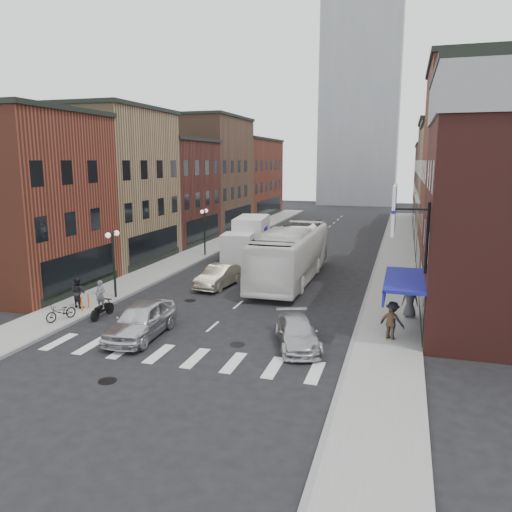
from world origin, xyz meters
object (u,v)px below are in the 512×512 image
at_px(sedan_left_far, 219,276).
at_px(curb_car, 297,333).
at_px(bike_rack, 85,302).
at_px(transit_bus, 291,254).
at_px(ped_left_solo, 78,292).
at_px(box_truck, 248,239).
at_px(ped_right_a, 392,320).
at_px(sedan_left_near, 141,320).
at_px(billboard_sign, 396,210).
at_px(motorcycle_rider, 101,300).
at_px(ped_right_b, 391,323).
at_px(streetlamp_near, 113,252).
at_px(ped_right_c, 410,301).
at_px(parked_bicycle, 61,312).
at_px(streetlamp_far, 204,223).

distance_m(sedan_left_far, curb_car, 11.50).
xyz_separation_m(bike_rack, transit_bus, (9.18, 10.50, 1.29)).
xyz_separation_m(transit_bus, ped_left_solo, (-9.77, -10.25, -0.83)).
bearing_deg(box_truck, ped_right_a, -61.17).
bearing_deg(sedan_left_near, billboard_sign, 6.34).
bearing_deg(sedan_left_far, motorcycle_rider, -107.62).
relative_size(sedan_left_near, ped_right_b, 3.14).
relative_size(streetlamp_near, sedan_left_near, 0.84).
xyz_separation_m(bike_rack, ped_right_a, (16.26, 0.12, 0.47)).
height_order(ped_right_a, ped_right_c, ped_right_a).
height_order(streetlamp_near, parked_bicycle, streetlamp_near).
bearing_deg(motorcycle_rider, sedan_left_far, 64.38).
height_order(billboard_sign, ped_right_c, billboard_sign).
bearing_deg(ped_right_a, sedan_left_far, -11.00).
xyz_separation_m(billboard_sign, motorcycle_rider, (-14.73, 0.17, -5.18)).
height_order(curb_car, ped_right_b, ped_right_b).
distance_m(motorcycle_rider, parked_bicycle, 2.04).
relative_size(billboard_sign, box_truck, 0.45).
relative_size(motorcycle_rider, parked_bicycle, 1.22).
relative_size(bike_rack, curb_car, 0.19).
height_order(box_truck, parked_bicycle, box_truck).
relative_size(motorcycle_rider, transit_bus, 0.15).
bearing_deg(ped_right_b, box_truck, -43.34).
bearing_deg(ped_right_a, ped_right_b, 82.97).
xyz_separation_m(motorcycle_rider, ped_left_solo, (-2.05, 0.88, 0.06)).
bearing_deg(ped_left_solo, streetlamp_far, -75.07).
xyz_separation_m(bike_rack, curb_car, (12.23, -1.73, 0.07)).
xyz_separation_m(motorcycle_rider, transit_bus, (7.72, 11.13, 0.89)).
bearing_deg(ped_right_a, curb_car, 46.26).
xyz_separation_m(box_truck, ped_right_a, (12.20, -16.70, -0.69)).
bearing_deg(billboard_sign, streetlamp_near, 167.65).
height_order(parked_bicycle, ped_right_b, ped_right_b).
relative_size(sedan_left_far, curb_car, 1.03).
bearing_deg(transit_bus, motorcycle_rider, -125.04).
height_order(box_truck, ped_right_c, box_truck).
relative_size(streetlamp_near, curb_car, 0.96).
height_order(bike_rack, ped_right_c, ped_right_c).
relative_size(streetlamp_far, parked_bicycle, 2.47).
relative_size(streetlamp_near, ped_right_b, 2.64).
xyz_separation_m(billboard_sign, ped_right_b, (0.01, 0.80, -5.21)).
xyz_separation_m(parked_bicycle, ped_right_b, (16.21, 1.98, 0.34)).
distance_m(streetlamp_near, sedan_left_far, 7.03).
bearing_deg(ped_right_b, streetlamp_far, -35.41).
bearing_deg(sedan_left_far, streetlamp_near, -129.86).
xyz_separation_m(motorcycle_rider, curb_car, (10.77, -1.11, -0.33)).
height_order(box_truck, sedan_left_near, box_truck).
relative_size(billboard_sign, ped_right_a, 2.12).
relative_size(streetlamp_near, ped_left_solo, 2.39).
xyz_separation_m(box_truck, sedan_left_near, (0.87, -19.45, -0.88)).
xyz_separation_m(bike_rack, ped_right_c, (17.05, 3.72, 0.46)).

